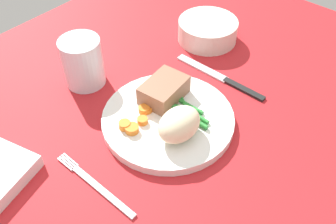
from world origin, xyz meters
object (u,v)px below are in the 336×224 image
object	(u,v)px
fork	(95,185)
meat_portion	(164,90)
knife	(221,78)
water_glass	(83,65)
salad_bowl	(208,29)
dinner_plate	(168,119)

from	to	relation	value
fork	meat_portion	bearing A→B (deg)	9.90
knife	water_glass	size ratio (longest dim) A/B	2.16
meat_portion	salad_bowl	world-z (taller)	meat_portion
knife	salad_bowl	distance (cm)	14.10
dinner_plate	salad_bowl	size ratio (longest dim) A/B	1.77
dinner_plate	knife	bearing A→B (deg)	-1.02
fork	salad_bowl	world-z (taller)	salad_bowl
dinner_plate	meat_portion	distance (cm)	5.45
meat_portion	knife	xyz separation A→B (cm)	(12.84, -3.93, -3.19)
dinner_plate	fork	bearing A→B (deg)	-179.14
meat_portion	knife	distance (cm)	13.80
water_glass	meat_portion	bearing A→B (deg)	-71.89
water_glass	salad_bowl	xyz separation A→B (cm)	(27.24, -9.40, -1.45)
water_glass	salad_bowl	bearing A→B (deg)	-19.03
water_glass	dinner_plate	bearing A→B (deg)	-83.95
meat_portion	water_glass	xyz separation A→B (cm)	(-5.19, 15.86, 0.68)
meat_portion	dinner_plate	bearing A→B (deg)	-130.60
fork	salad_bowl	bearing A→B (deg)	12.78
knife	fork	bearing A→B (deg)	176.28
fork	knife	size ratio (longest dim) A/B	0.81
fork	water_glass	distance (cm)	25.17
salad_bowl	fork	bearing A→B (deg)	-166.24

